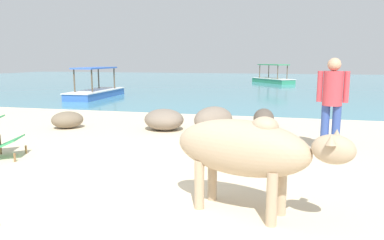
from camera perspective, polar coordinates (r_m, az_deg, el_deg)
The scene contains 10 objects.
sand_beach at distance 4.23m, azimuth -17.31°, elevation -13.37°, with size 18.00×14.00×0.04m, color beige.
water_surface at distance 25.44m, azimuth 9.46°, elevation 5.63°, with size 60.00×36.00×0.03m, color teal.
cow at distance 3.78m, azimuth 8.28°, elevation -4.51°, with size 1.86×0.94×1.04m.
person_standing at distance 6.62m, azimuth 21.07°, elevation 3.23°, with size 0.51×0.32×1.62m.
shore_rock_large at distance 8.33m, azimuth -4.40°, elevation 0.08°, with size 0.94×0.83×0.48m, color gray.
shore_rock_medium at distance 8.65m, azimuth 11.13°, elevation 0.23°, with size 0.64×0.47×0.47m, color brown.
shore_rock_small at distance 9.01m, azimuth -18.89°, elevation 0.02°, with size 0.72×0.58×0.39m, color #756651.
shore_rock_flat at distance 7.98m, azimuth 3.38°, elevation 0.04°, with size 0.93×0.66×0.58m, color gray.
boat_green at distance 26.29m, azimuth 12.50°, elevation 6.29°, with size 3.13×3.63×1.29m.
boat_blue at distance 16.29m, azimuth -14.78°, elevation 4.40°, with size 1.30×3.72×1.29m.
Camera 1 is at (2.10, -3.30, 1.63)m, focal length 34.13 mm.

